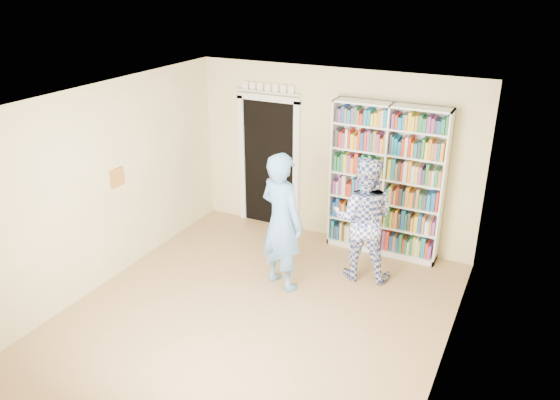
# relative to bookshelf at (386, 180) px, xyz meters

# --- Properties ---
(floor) EXTENTS (5.00, 5.00, 0.00)m
(floor) POSITION_rel_bookshelf_xyz_m (-0.90, -2.34, -1.16)
(floor) COLOR #A17E4E
(floor) RESTS_ON ground
(ceiling) EXTENTS (5.00, 5.00, 0.00)m
(ceiling) POSITION_rel_bookshelf_xyz_m (-0.90, -2.34, 1.54)
(ceiling) COLOR white
(ceiling) RESTS_ON wall_back
(wall_back) EXTENTS (4.50, 0.00, 4.50)m
(wall_back) POSITION_rel_bookshelf_xyz_m (-0.90, 0.16, 0.19)
(wall_back) COLOR beige
(wall_back) RESTS_ON floor
(wall_left) EXTENTS (0.00, 5.00, 5.00)m
(wall_left) POSITION_rel_bookshelf_xyz_m (-3.15, -2.34, 0.19)
(wall_left) COLOR beige
(wall_left) RESTS_ON floor
(wall_right) EXTENTS (0.00, 5.00, 5.00)m
(wall_right) POSITION_rel_bookshelf_xyz_m (1.35, -2.34, 0.19)
(wall_right) COLOR beige
(wall_right) RESTS_ON floor
(bookshelf) EXTENTS (1.66, 0.31, 2.29)m
(bookshelf) POSITION_rel_bookshelf_xyz_m (0.00, 0.00, 0.00)
(bookshelf) COLOR white
(bookshelf) RESTS_ON floor
(doorway) EXTENTS (1.10, 0.08, 2.43)m
(doorway) POSITION_rel_bookshelf_xyz_m (-2.00, 0.13, 0.02)
(doorway) COLOR black
(doorway) RESTS_ON floor
(wall_art) EXTENTS (0.03, 0.25, 0.25)m
(wall_art) POSITION_rel_bookshelf_xyz_m (-3.13, -2.14, 0.24)
(wall_art) COLOR brown
(wall_art) RESTS_ON wall_left
(man_blue) EXTENTS (0.81, 0.67, 1.90)m
(man_blue) POSITION_rel_bookshelf_xyz_m (-0.94, -1.56, -0.21)
(man_blue) COLOR #598BC6
(man_blue) RESTS_ON floor
(man_plaid) EXTENTS (0.96, 0.81, 1.76)m
(man_plaid) POSITION_rel_bookshelf_xyz_m (-0.05, -0.85, -0.28)
(man_plaid) COLOR #303D92
(man_plaid) RESTS_ON floor
(paper_sheet) EXTENTS (0.22, 0.05, 0.31)m
(paper_sheet) POSITION_rel_bookshelf_xyz_m (0.02, -1.02, -0.11)
(paper_sheet) COLOR white
(paper_sheet) RESTS_ON man_plaid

